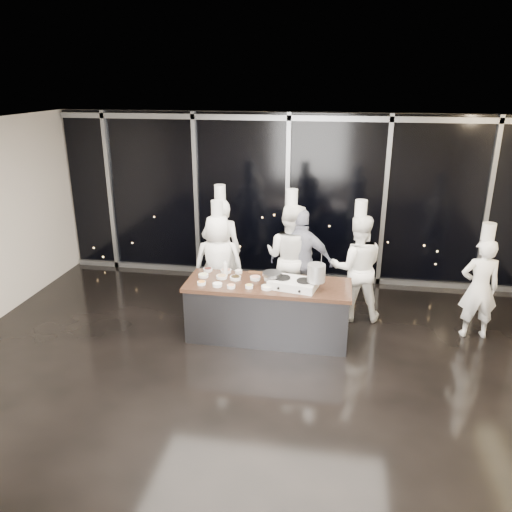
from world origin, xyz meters
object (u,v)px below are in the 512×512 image
at_px(chef_far_left, 221,250).
at_px(chef_side, 479,287).
at_px(frying_pan, 271,274).
at_px(chef_center, 290,257).
at_px(stove, 293,283).
at_px(demo_counter, 268,310).
at_px(stock_pot, 316,273).
at_px(chef_right, 357,267).
at_px(chef_left, 218,263).
at_px(guest, 301,262).

height_order(chef_far_left, chef_side, chef_far_left).
xyz_separation_m(frying_pan, chef_center, (0.17, 1.13, -0.12)).
bearing_deg(stove, chef_center, 109.51).
bearing_deg(demo_counter, chef_side, 10.74).
height_order(stock_pot, chef_center, chef_center).
bearing_deg(stock_pot, chef_side, 16.77).
relative_size(frying_pan, chef_side, 0.28).
bearing_deg(chef_right, demo_counter, 28.41).
bearing_deg(stock_pot, frying_pan, 169.85).
height_order(demo_counter, frying_pan, frying_pan).
bearing_deg(stove, chef_side, 25.46).
distance_m(stove, chef_far_left, 1.89).
bearing_deg(chef_right, chef_center, -16.43).
bearing_deg(frying_pan, chef_side, 22.74).
bearing_deg(chef_far_left, chef_side, 166.49).
bearing_deg(frying_pan, chef_center, 93.16).
height_order(stock_pot, chef_right, chef_right).
xyz_separation_m(frying_pan, chef_left, (-1.01, 0.83, -0.20)).
bearing_deg(chef_right, chef_far_left, -13.34).
height_order(demo_counter, chef_left, chef_left).
bearing_deg(chef_left, stock_pot, 141.39).
distance_m(chef_center, guest, 0.21).
distance_m(chef_far_left, chef_side, 4.17).
bearing_deg(chef_center, chef_far_left, 15.64).
bearing_deg(chef_side, chef_far_left, -12.76).
xyz_separation_m(frying_pan, chef_right, (1.26, 0.93, -0.17)).
height_order(chef_left, chef_right, chef_right).
height_order(chef_far_left, chef_center, chef_far_left).
distance_m(demo_counter, chef_side, 3.21).
bearing_deg(chef_far_left, stock_pot, 136.89).
xyz_separation_m(stove, chef_left, (-1.34, 0.90, -0.10)).
bearing_deg(chef_side, chef_right, -14.55).
bearing_deg(chef_side, chef_left, -7.47).
xyz_separation_m(chef_center, chef_side, (2.91, -0.52, -0.12)).
xyz_separation_m(chef_far_left, guest, (1.41, -0.16, -0.06)).
distance_m(frying_pan, chef_left, 1.32).
height_order(demo_counter, chef_right, chef_right).
relative_size(stove, chef_center, 0.36).
relative_size(frying_pan, chef_right, 0.26).
bearing_deg(chef_left, chef_right, 173.57).
distance_m(demo_counter, chef_far_left, 1.64).
bearing_deg(stock_pot, chef_center, 111.69).
distance_m(guest, chef_side, 2.76).
xyz_separation_m(stock_pot, chef_side, (2.42, 0.73, -0.35)).
bearing_deg(guest, stock_pot, 110.46).
relative_size(stock_pot, chef_far_left, 0.12).
bearing_deg(stock_pot, demo_counter, 169.26).
height_order(guest, chef_right, chef_right).
relative_size(demo_counter, chef_left, 1.27).
height_order(chef_far_left, guest, chef_far_left).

